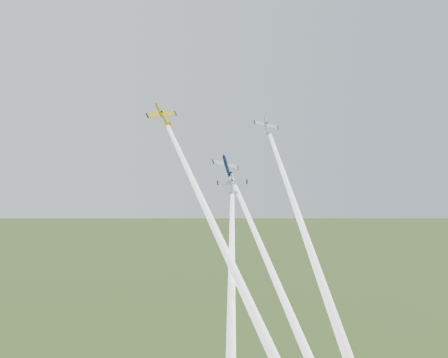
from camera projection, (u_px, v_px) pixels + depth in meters
plane_yellow at (163, 116)px, 135.84m from camera, size 10.85×8.38×8.73m
smoke_trail_yellow at (226, 254)px, 119.21m from camera, size 16.25×43.03×57.90m
plane_navy at (227, 166)px, 139.36m from camera, size 8.19×7.36×8.41m
smoke_trail_navy at (285, 303)px, 121.68m from camera, size 10.93×42.54×55.79m
plane_silver_right at (267, 126)px, 147.36m from camera, size 8.49×5.38×7.78m
smoke_trail_silver_right at (311, 253)px, 127.09m from camera, size 3.18×43.61×56.69m
plane_silver_low at (232, 184)px, 132.28m from camera, size 8.61×7.88×6.72m
smoke_trail_silver_low at (231, 308)px, 114.23m from camera, size 17.01×33.33×46.00m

